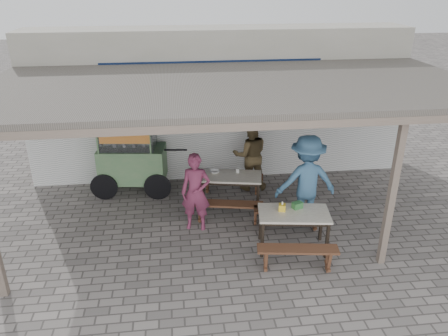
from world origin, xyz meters
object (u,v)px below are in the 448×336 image
Objects in this scene: table_left at (230,179)px; condiment_jar at (238,171)px; bench_right_street at (297,254)px; table_right at (294,216)px; vendor_cart at (131,154)px; donation_box at (297,205)px; bench_left_street at (228,208)px; patron_street_side at (196,192)px; patron_wall_side at (250,155)px; tissue_box at (282,207)px; patron_right_table at (306,181)px; bench_right_wall at (288,214)px; bench_left_wall at (232,180)px; condiment_bowl at (215,172)px.

table_left is 0.25m from condiment_jar.
table_right is at bearing 90.00° from bench_right_street.
vendor_cart reaches higher than donation_box.
bench_right_street is at bearing -48.99° from bench_left_street.
patron_wall_side is at bearing 62.28° from patron_street_side.
tissue_box reaches higher than table_right.
patron_right_table reaches higher than table_left.
donation_box is at bearing 101.03° from patron_wall_side.
bench_left_street is 1.05× the size of bench_right_wall.
bench_left_wall is 0.70m from condiment_jar.
bench_right_wall is at bearing 103.64° from patron_wall_side.
patron_wall_side is 18.09× the size of condiment_jar.
bench_left_wall is 7.11× the size of condiment_bowl.
tissue_box is at bearing -36.19° from bench_left_street.
vendor_cart is at bearing 155.06° from bench_right_wall.
table_left is at bearing -18.67° from vendor_cart.
patron_right_table is 20.21× the size of condiment_jar.
bench_left_wall is 2.41m from donation_box.
vendor_cart is 2.22m from patron_street_side.
donation_box is 0.87× the size of condiment_bowl.
patron_street_side is 0.84× the size of patron_right_table.
condiment_jar reaches higher than condiment_bowl.
vendor_cart is 12.24× the size of donation_box.
bench_left_wall is 0.78× the size of patron_right_table.
patron_wall_side is (2.69, -0.14, -0.09)m from vendor_cart.
bench_left_street and bench_right_wall have the same top height.
bench_left_street is at bearing 142.20° from donation_box.
table_right is 1.93m from patron_street_side.
table_right is 0.97× the size of bench_right_wall.
bench_right_street is 1.73m from patron_right_table.
vendor_cart reaches higher than patron_wall_side.
bench_left_wall is at bearing 69.41° from patron_street_side.
table_right is at bearing -33.07° from bench_left_street.
table_left is 2.50m from bench_right_street.
vendor_cart is 2.45m from condiment_jar.
bench_right_wall is 0.88× the size of patron_street_side.
patron_street_side is 8.80× the size of donation_box.
patron_right_table is 15.50× the size of tissue_box.
table_left is at bearing -30.85° from condiment_bowl.
tissue_box is at bearing -109.23° from bench_right_wall.
condiment_bowl is (1.80, -0.83, -0.14)m from vendor_cart.
condiment_jar is at bearing -6.45° from condiment_bowl.
bench_right_street is at bearing -65.84° from condiment_bowl.
patron_right_table reaches higher than bench_left_street.
donation_box is at bearing 84.76° from bench_right_street.
bench_left_street is 0.78× the size of patron_right_table.
patron_wall_side is 0.90× the size of patron_right_table.
patron_wall_side is (1.35, 1.63, 0.05)m from patron_street_side.
bench_right_street is (0.83, -2.34, -0.33)m from table_left.
patron_street_side is at bearing 51.11° from patron_wall_side.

